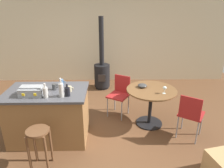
{
  "coord_description": "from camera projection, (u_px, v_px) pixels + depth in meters",
  "views": [
    {
      "loc": [
        0.35,
        -3.26,
        2.33
      ],
      "look_at": [
        0.41,
        0.21,
        0.94
      ],
      "focal_mm": 32.98,
      "sensor_mm": 36.0,
      "label": 1
    }
  ],
  "objects": [
    {
      "name": "wood_stove",
      "position": [
        102.0,
        72.0,
        5.81
      ],
      "size": [
        0.44,
        0.45,
        1.99
      ],
      "color": "black",
      "rests_on": "ground_plane"
    },
    {
      "name": "cup_2",
      "position": [
        70.0,
        89.0,
        3.44
      ],
      "size": [
        0.11,
        0.07,
        0.09
      ],
      "color": "tan",
      "rests_on": "kitchen_island"
    },
    {
      "name": "folding_chair_near",
      "position": [
        191.0,
        113.0,
        3.6
      ],
      "size": [
        0.56,
        0.56,
        0.87
      ],
      "color": "maroon",
      "rests_on": "ground_plane"
    },
    {
      "name": "bottle_2",
      "position": [
        67.0,
        91.0,
        3.27
      ],
      "size": [
        0.08,
        0.08,
        0.2
      ],
      "color": "black",
      "rests_on": "kitchen_island"
    },
    {
      "name": "serving_bowl",
      "position": [
        142.0,
        86.0,
        4.05
      ],
      "size": [
        0.18,
        0.18,
        0.07
      ],
      "primitive_type": "ellipsoid",
      "color": "#383838",
      "rests_on": "dining_table"
    },
    {
      "name": "kitchen_island",
      "position": [
        49.0,
        115.0,
        3.65
      ],
      "size": [
        1.38,
        0.87,
        0.93
      ],
      "color": "olive",
      "rests_on": "ground_plane"
    },
    {
      "name": "wine_glass",
      "position": [
        165.0,
        88.0,
        3.74
      ],
      "size": [
        0.07,
        0.07,
        0.14
      ],
      "color": "silver",
      "rests_on": "dining_table"
    },
    {
      "name": "back_wall",
      "position": [
        97.0,
        37.0,
        6.15
      ],
      "size": [
        8.0,
        0.1,
        2.7
      ],
      "primitive_type": "cube",
      "color": "beige",
      "rests_on": "ground_plane"
    },
    {
      "name": "wooden_stool",
      "position": [
        39.0,
        141.0,
        2.96
      ],
      "size": [
        0.33,
        0.33,
        0.65
      ],
      "color": "brown",
      "rests_on": "ground_plane"
    },
    {
      "name": "bottle_0",
      "position": [
        45.0,
        92.0,
        3.21
      ],
      "size": [
        0.08,
        0.08,
        0.24
      ],
      "color": "#B7B2AD",
      "rests_on": "kitchen_island"
    },
    {
      "name": "ground_plane",
      "position": [
        91.0,
        134.0,
        3.89
      ],
      "size": [
        8.8,
        8.8,
        0.0
      ],
      "primitive_type": "plane",
      "color": "brown"
    },
    {
      "name": "folding_chair_far",
      "position": [
        120.0,
        93.0,
        4.43
      ],
      "size": [
        0.55,
        0.55,
        0.87
      ],
      "color": "maroon",
      "rests_on": "ground_plane"
    },
    {
      "name": "cup_1",
      "position": [
        62.0,
        82.0,
        3.7
      ],
      "size": [
        0.11,
        0.07,
        0.11
      ],
      "color": "#4C7099",
      "rests_on": "kitchen_island"
    },
    {
      "name": "cup_0",
      "position": [
        54.0,
        87.0,
        3.51
      ],
      "size": [
        0.11,
        0.07,
        0.1
      ],
      "color": "#383838",
      "rests_on": "kitchen_island"
    },
    {
      "name": "bottle_1",
      "position": [
        61.0,
        90.0,
        3.22
      ],
      "size": [
        0.07,
        0.07,
        0.32
      ],
      "color": "#B7B2AD",
      "rests_on": "kitchen_island"
    },
    {
      "name": "dining_table",
      "position": [
        151.0,
        98.0,
        4.03
      ],
      "size": [
        0.97,
        0.97,
        0.76
      ],
      "color": "black",
      "rests_on": "ground_plane"
    },
    {
      "name": "toolbox",
      "position": [
        32.0,
        91.0,
        3.29
      ],
      "size": [
        0.36,
        0.26,
        0.16
      ],
      "color": "gray",
      "rests_on": "kitchen_island"
    }
  ]
}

